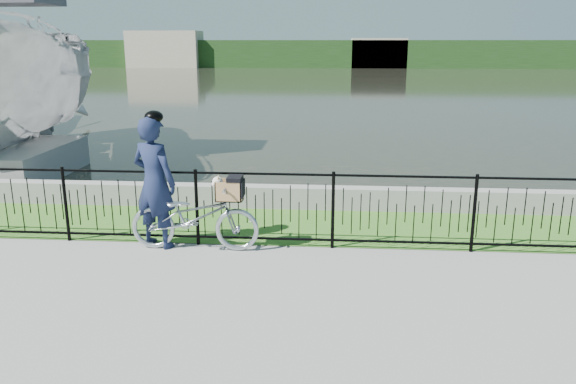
{
  "coord_description": "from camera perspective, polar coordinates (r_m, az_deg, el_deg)",
  "views": [
    {
      "loc": [
        0.96,
        -6.19,
        2.95
      ],
      "look_at": [
        0.4,
        1.0,
        1.0
      ],
      "focal_mm": 35.0,
      "sensor_mm": 36.0,
      "label": 1
    }
  ],
  "objects": [
    {
      "name": "ground",
      "position": [
        6.92,
        -3.97,
        -10.14
      ],
      "size": [
        120.0,
        120.0,
        0.0
      ],
      "primitive_type": "plane",
      "color": "gray",
      "rests_on": "ground"
    },
    {
      "name": "grass_strip",
      "position": [
        9.32,
        -1.66,
        -3.3
      ],
      "size": [
        60.0,
        2.0,
        0.01
      ],
      "primitive_type": "cube",
      "color": "#3B6C21",
      "rests_on": "ground"
    },
    {
      "name": "water",
      "position": [
        39.31,
        3.11,
        10.81
      ],
      "size": [
        120.0,
        120.0,
        0.0
      ],
      "primitive_type": "plane",
      "color": "#26271E",
      "rests_on": "ground"
    },
    {
      "name": "quay_wall",
      "position": [
        10.21,
        -1.07,
        -0.49
      ],
      "size": [
        60.0,
        0.3,
        0.4
      ],
      "primitive_type": "cube",
      "color": "gray",
      "rests_on": "ground"
    },
    {
      "name": "fence",
      "position": [
        8.2,
        -2.43,
        -1.72
      ],
      "size": [
        14.0,
        0.06,
        1.15
      ],
      "primitive_type": null,
      "color": "black",
      "rests_on": "ground"
    },
    {
      "name": "far_treeline",
      "position": [
        66.21,
        3.75,
        13.85
      ],
      "size": [
        120.0,
        6.0,
        3.0
      ],
      "primitive_type": "cube",
      "color": "#1E3E18",
      "rests_on": "ground"
    },
    {
      "name": "far_building_left",
      "position": [
        66.93,
        -12.36,
        13.99
      ],
      "size": [
        8.0,
        4.0,
        4.0
      ],
      "primitive_type": "cube",
      "color": "#A79C86",
      "rests_on": "ground"
    },
    {
      "name": "far_building_right",
      "position": [
        64.9,
        9.19,
        13.76
      ],
      "size": [
        6.0,
        3.0,
        3.2
      ],
      "primitive_type": "cube",
      "color": "#A79C86",
      "rests_on": "ground"
    },
    {
      "name": "bicycle_rig",
      "position": [
        8.2,
        -9.38,
        -2.44
      ],
      "size": [
        1.87,
        0.65,
        1.12
      ],
      "color": "#ACB3B9",
      "rests_on": "ground"
    },
    {
      "name": "cyclist",
      "position": [
        8.32,
        -13.41,
        1.08
      ],
      "size": [
        0.83,
        0.7,
        2.0
      ],
      "color": "#141C39",
      "rests_on": "ground"
    },
    {
      "name": "boat_near",
      "position": [
        15.56,
        -25.84,
        9.84
      ],
      "size": [
        5.94,
        9.84,
        5.37
      ],
      "color": "#A9A9A9",
      "rests_on": "water"
    }
  ]
}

